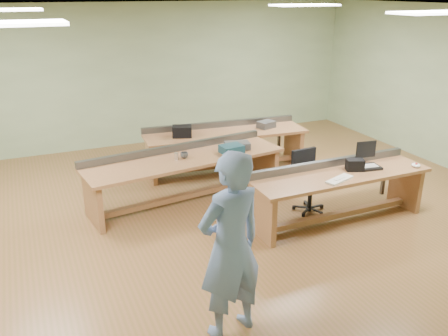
{
  "coord_description": "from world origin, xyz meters",
  "views": [
    {
      "loc": [
        -2.37,
        -6.06,
        3.25
      ],
      "look_at": [
        0.02,
        -0.6,
        0.98
      ],
      "focal_mm": 38.0,
      "sensor_mm": 36.0,
      "label": 1
    }
  ],
  "objects_px": {
    "parts_bin_teal": "(232,149)",
    "drinks_can": "(176,156)",
    "task_chair": "(308,189)",
    "mug": "(184,155)",
    "workbench_back": "(225,141)",
    "camera_bag": "(355,165)",
    "workbench_mid": "(185,168)",
    "person": "(230,247)",
    "parts_bin_grey": "(237,146)",
    "workbench_front": "(339,186)",
    "laptop_base": "(369,167)"
  },
  "relations": [
    {
      "from": "parts_bin_teal",
      "to": "drinks_can",
      "type": "xyz_separation_m",
      "value": [
        -0.93,
        0.04,
        -0.01
      ]
    },
    {
      "from": "task_chair",
      "to": "mug",
      "type": "bearing_deg",
      "value": 142.57
    },
    {
      "from": "workbench_back",
      "to": "camera_bag",
      "type": "bearing_deg",
      "value": -65.22
    },
    {
      "from": "drinks_can",
      "to": "workbench_mid",
      "type": "bearing_deg",
      "value": 17.67
    },
    {
      "from": "person",
      "to": "parts_bin_teal",
      "type": "distance_m",
      "value": 3.37
    },
    {
      "from": "person",
      "to": "parts_bin_grey",
      "type": "xyz_separation_m",
      "value": [
        1.57,
        3.2,
        -0.16
      ]
    },
    {
      "from": "task_chair",
      "to": "parts_bin_teal",
      "type": "xyz_separation_m",
      "value": [
        -0.85,
        1.0,
        0.46
      ]
    },
    {
      "from": "parts_bin_teal",
      "to": "parts_bin_grey",
      "type": "height_order",
      "value": "parts_bin_teal"
    },
    {
      "from": "workbench_front",
      "to": "parts_bin_grey",
      "type": "bearing_deg",
      "value": 118.71
    },
    {
      "from": "workbench_back",
      "to": "laptop_base",
      "type": "distance_m",
      "value": 2.88
    },
    {
      "from": "workbench_back",
      "to": "drinks_can",
      "type": "distance_m",
      "value": 1.74
    },
    {
      "from": "person",
      "to": "drinks_can",
      "type": "distance_m",
      "value": 3.15
    },
    {
      "from": "mug",
      "to": "drinks_can",
      "type": "height_order",
      "value": "drinks_can"
    },
    {
      "from": "workbench_mid",
      "to": "task_chair",
      "type": "relative_size",
      "value": 3.48
    },
    {
      "from": "task_chair",
      "to": "parts_bin_grey",
      "type": "relative_size",
      "value": 2.36
    },
    {
      "from": "workbench_mid",
      "to": "laptop_base",
      "type": "distance_m",
      "value": 2.82
    },
    {
      "from": "drinks_can",
      "to": "parts_bin_grey",
      "type": "bearing_deg",
      "value": 5.09
    },
    {
      "from": "person",
      "to": "camera_bag",
      "type": "bearing_deg",
      "value": -160.74
    },
    {
      "from": "workbench_mid",
      "to": "drinks_can",
      "type": "relative_size",
      "value": 30.8
    },
    {
      "from": "task_chair",
      "to": "workbench_front",
      "type": "bearing_deg",
      "value": -71.05
    },
    {
      "from": "task_chair",
      "to": "parts_bin_grey",
      "type": "bearing_deg",
      "value": 116.18
    },
    {
      "from": "workbench_front",
      "to": "parts_bin_teal",
      "type": "bearing_deg",
      "value": 125.61
    },
    {
      "from": "mug",
      "to": "drinks_can",
      "type": "distance_m",
      "value": 0.14
    },
    {
      "from": "camera_bag",
      "to": "workbench_back",
      "type": "bearing_deg",
      "value": 131.05
    },
    {
      "from": "workbench_back",
      "to": "camera_bag",
      "type": "distance_m",
      "value": 2.78
    },
    {
      "from": "workbench_back",
      "to": "laptop_base",
      "type": "height_order",
      "value": "workbench_back"
    },
    {
      "from": "workbench_front",
      "to": "workbench_mid",
      "type": "bearing_deg",
      "value": 139.39
    },
    {
      "from": "camera_bag",
      "to": "parts_bin_grey",
      "type": "height_order",
      "value": "camera_bag"
    },
    {
      "from": "parts_bin_grey",
      "to": "workbench_back",
      "type": "bearing_deg",
      "value": 77.53
    },
    {
      "from": "mug",
      "to": "drinks_can",
      "type": "relative_size",
      "value": 1.14
    },
    {
      "from": "workbench_mid",
      "to": "workbench_back",
      "type": "distance_m",
      "value": 1.58
    },
    {
      "from": "workbench_front",
      "to": "task_chair",
      "type": "relative_size",
      "value": 2.87
    },
    {
      "from": "camera_bag",
      "to": "drinks_can",
      "type": "bearing_deg",
      "value": 167.77
    },
    {
      "from": "workbench_back",
      "to": "workbench_front",
      "type": "bearing_deg",
      "value": -70.49
    },
    {
      "from": "workbench_front",
      "to": "drinks_can",
      "type": "height_order",
      "value": "workbench_front"
    },
    {
      "from": "mug",
      "to": "parts_bin_grey",
      "type": "bearing_deg",
      "value": 5.26
    },
    {
      "from": "workbench_back",
      "to": "camera_bag",
      "type": "relative_size",
      "value": 12.42
    },
    {
      "from": "workbench_back",
      "to": "drinks_can",
      "type": "height_order",
      "value": "workbench_back"
    },
    {
      "from": "workbench_back",
      "to": "task_chair",
      "type": "bearing_deg",
      "value": -72.67
    },
    {
      "from": "camera_bag",
      "to": "parts_bin_grey",
      "type": "xyz_separation_m",
      "value": [
        -1.15,
        1.59,
        -0.03
      ]
    },
    {
      "from": "task_chair",
      "to": "parts_bin_teal",
      "type": "bearing_deg",
      "value": 125.72
    },
    {
      "from": "person",
      "to": "laptop_base",
      "type": "xyz_separation_m",
      "value": [
        2.98,
        1.6,
        -0.2
      ]
    },
    {
      "from": "person",
      "to": "parts_bin_grey",
      "type": "height_order",
      "value": "person"
    },
    {
      "from": "parts_bin_teal",
      "to": "person",
      "type": "bearing_deg",
      "value": -114.62
    },
    {
      "from": "parts_bin_grey",
      "to": "drinks_can",
      "type": "bearing_deg",
      "value": -174.91
    },
    {
      "from": "workbench_mid",
      "to": "parts_bin_grey",
      "type": "xyz_separation_m",
      "value": [
        0.94,
        0.05,
        0.24
      ]
    },
    {
      "from": "parts_bin_grey",
      "to": "camera_bag",
      "type": "bearing_deg",
      "value": -54.18
    },
    {
      "from": "drinks_can",
      "to": "workbench_front",
      "type": "bearing_deg",
      "value": -37.09
    },
    {
      "from": "workbench_front",
      "to": "workbench_mid",
      "type": "relative_size",
      "value": 0.82
    },
    {
      "from": "workbench_mid",
      "to": "mug",
      "type": "distance_m",
      "value": 0.24
    }
  ]
}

